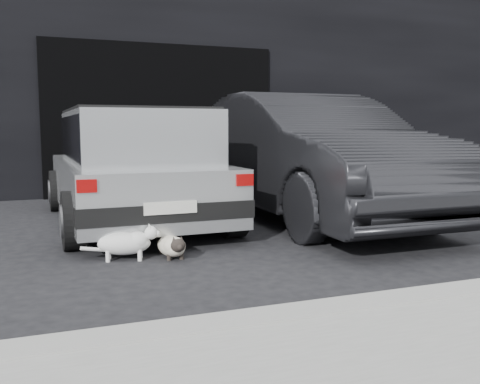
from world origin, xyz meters
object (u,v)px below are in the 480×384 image
object	(u,v)px
silver_hatchback	(133,162)
cat_white	(128,242)
second_car	(308,156)
cat_siamese	(172,246)

from	to	relation	value
silver_hatchback	cat_white	world-z (taller)	silver_hatchback
silver_hatchback	second_car	xyz separation A→B (m)	(2.16, -0.40, 0.05)
cat_siamese	cat_white	size ratio (longest dim) A/B	1.01
silver_hatchback	cat_white	distance (m)	1.95
second_car	cat_siamese	bearing A→B (deg)	-145.26
silver_hatchback	cat_white	bearing A→B (deg)	-102.53
second_car	silver_hatchback	bearing A→B (deg)	169.56
silver_hatchback	second_car	distance (m)	2.20
second_car	cat_white	bearing A→B (deg)	-150.68
second_car	cat_white	world-z (taller)	second_car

